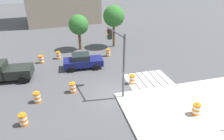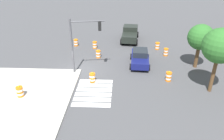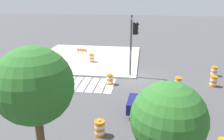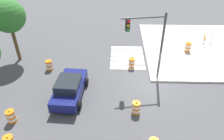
% 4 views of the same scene
% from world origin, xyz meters
% --- Properties ---
extents(ground_plane, '(120.00, 120.00, 0.00)m').
position_xyz_m(ground_plane, '(0.00, 0.00, 0.00)').
color(ground_plane, '#474749').
extents(sidewalk_corner, '(12.00, 12.00, 0.15)m').
position_xyz_m(sidewalk_corner, '(6.00, -6.00, 0.07)').
color(sidewalk_corner, '#BCB7AD').
rests_on(sidewalk_corner, ground).
extents(crosswalk_stripes, '(4.35, 3.20, 0.02)m').
position_xyz_m(crosswalk_stripes, '(4.00, 1.80, 0.01)').
color(crosswalk_stripes, silver).
rests_on(crosswalk_stripes, ground).
extents(sports_car, '(4.40, 2.33, 1.63)m').
position_xyz_m(sports_car, '(-1.90, 6.22, 0.81)').
color(sports_car, navy).
rests_on(sports_car, ground).
extents(traffic_barrel_near_corner, '(0.56, 0.56, 1.02)m').
position_xyz_m(traffic_barrel_near_corner, '(-4.48, 9.55, 0.45)').
color(traffic_barrel_near_corner, orange).
rests_on(traffic_barrel_near_corner, ground).
extents(traffic_barrel_median_near, '(0.56, 0.56, 1.02)m').
position_xyz_m(traffic_barrel_median_near, '(2.20, 1.47, 0.45)').
color(traffic_barrel_median_near, orange).
rests_on(traffic_barrel_median_near, ground).
extents(traffic_barrel_median_far, '(0.56, 0.56, 1.02)m').
position_xyz_m(traffic_barrel_median_far, '(-3.47, 1.45, 0.45)').
color(traffic_barrel_median_far, orange).
rests_on(traffic_barrel_median_far, ground).
extents(traffic_barrel_lane_center, '(0.56, 0.56, 1.02)m').
position_xyz_m(traffic_barrel_lane_center, '(1.64, 8.75, 0.45)').
color(traffic_barrel_lane_center, orange).
rests_on(traffic_barrel_lane_center, ground).
extents(traffic_barrel_on_sidewalk, '(0.56, 0.56, 1.02)m').
position_xyz_m(traffic_barrel_on_sidewalk, '(5.11, -4.26, 0.60)').
color(traffic_barrel_on_sidewalk, orange).
rests_on(traffic_barrel_on_sidewalk, sidewalk_corner).
extents(construction_barricade, '(1.37, 1.02, 1.00)m').
position_xyz_m(construction_barricade, '(6.74, -6.55, 0.72)').
color(construction_barricade, silver).
rests_on(construction_barricade, sidewalk_corner).
extents(traffic_light_pole, '(0.83, 3.26, 5.50)m').
position_xyz_m(traffic_light_pole, '(0.40, 0.52, 3.91)').
color(traffic_light_pole, '#4C4C51').
rests_on(traffic_light_pole, sidewalk_corner).
extents(street_tree_streetside_near, '(2.90, 2.90, 5.74)m').
position_xyz_m(street_tree_streetside_near, '(3.31, 12.09, 4.26)').
color(street_tree_streetside_near, brown).
rests_on(street_tree_streetside_near, ground).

